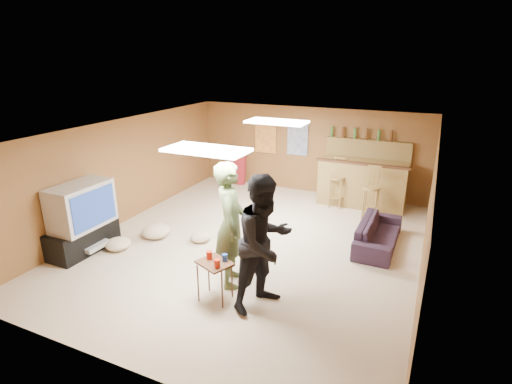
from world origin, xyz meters
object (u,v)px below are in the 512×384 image
at_px(person_olive, 231,225).
at_px(bar_counter, 362,184).
at_px(person_black, 265,243).
at_px(sofa, 378,234).
at_px(tray_table, 215,281).
at_px(tv_body, 81,206).

bearing_deg(person_olive, bar_counter, -38.88).
height_order(person_black, sofa, person_black).
height_order(bar_counter, person_olive, person_olive).
bearing_deg(bar_counter, tray_table, -104.34).
distance_m(bar_counter, person_olive, 4.47).
distance_m(bar_counter, person_black, 4.67).
bearing_deg(tray_table, tv_body, 173.14).
relative_size(person_olive, sofa, 1.15).
bearing_deg(tray_table, bar_counter, 75.66).
xyz_separation_m(person_olive, sofa, (1.93, 2.27, -0.74)).
bearing_deg(tv_body, bar_counter, 47.00).
bearing_deg(sofa, bar_counter, 19.86).
height_order(person_olive, tray_table, person_olive).
xyz_separation_m(bar_counter, sofa, (0.70, -2.01, -0.30)).
bearing_deg(tray_table, person_black, 14.66).
relative_size(bar_counter, sofa, 1.16).
height_order(bar_counter, person_black, person_black).
bearing_deg(sofa, person_olive, 140.29).
distance_m(sofa, tray_table, 3.39).
xyz_separation_m(bar_counter, person_black, (-0.52, -4.62, 0.44)).
height_order(person_olive, person_black, person_olive).
distance_m(tv_body, tray_table, 3.00).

